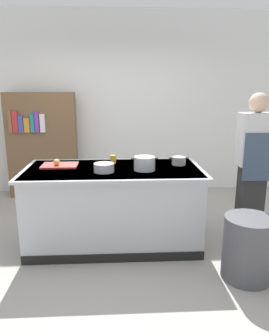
# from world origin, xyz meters

# --- Properties ---
(ground_plane) EXTENTS (10.00, 10.00, 0.00)m
(ground_plane) POSITION_xyz_m (0.00, 0.00, 0.00)
(ground_plane) COLOR #9E9991
(back_wall) EXTENTS (6.40, 0.12, 3.00)m
(back_wall) POSITION_xyz_m (0.00, 2.10, 1.50)
(back_wall) COLOR white
(back_wall) RESTS_ON ground_plane
(counter_island) EXTENTS (1.98, 0.98, 0.90)m
(counter_island) POSITION_xyz_m (0.00, -0.00, 0.47)
(counter_island) COLOR #B7BABF
(counter_island) RESTS_ON ground_plane
(cutting_board) EXTENTS (0.40, 0.28, 0.02)m
(cutting_board) POSITION_xyz_m (-0.61, 0.13, 0.91)
(cutting_board) COLOR red
(cutting_board) RESTS_ON counter_island
(onion) EXTENTS (0.07, 0.07, 0.07)m
(onion) POSITION_xyz_m (-0.63, 0.10, 0.96)
(onion) COLOR tan
(onion) RESTS_ON cutting_board
(stock_pot) EXTENTS (0.30, 0.23, 0.15)m
(stock_pot) POSITION_xyz_m (0.34, -0.10, 0.97)
(stock_pot) COLOR #B7BABF
(stock_pot) RESTS_ON counter_island
(sauce_pan) EXTENTS (0.23, 0.16, 0.09)m
(sauce_pan) POSITION_xyz_m (0.76, 0.13, 0.95)
(sauce_pan) COLOR #99999E
(sauce_pan) RESTS_ON counter_island
(mixing_bowl) EXTENTS (0.22, 0.22, 0.09)m
(mixing_bowl) POSITION_xyz_m (-0.09, -0.15, 0.95)
(mixing_bowl) COLOR #B7BABF
(mixing_bowl) RESTS_ON counter_island
(juice_cup) EXTENTS (0.07, 0.07, 0.10)m
(juice_cup) POSITION_xyz_m (-0.00, 0.23, 0.95)
(juice_cup) COLOR yellow
(juice_cup) RESTS_ON counter_island
(trash_bin) EXTENTS (0.47, 0.47, 0.61)m
(trash_bin) POSITION_xyz_m (1.27, -0.78, 0.31)
(trash_bin) COLOR #4C4C51
(trash_bin) RESTS_ON ground_plane
(person_chef) EXTENTS (0.38, 0.25, 1.72)m
(person_chef) POSITION_xyz_m (1.62, 0.06, 0.91)
(person_chef) COLOR #282828
(person_chef) RESTS_ON ground_plane
(bookshelf) EXTENTS (1.10, 0.31, 1.70)m
(bookshelf) POSITION_xyz_m (-1.18, 1.80, 0.85)
(bookshelf) COLOR brown
(bookshelf) RESTS_ON ground_plane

